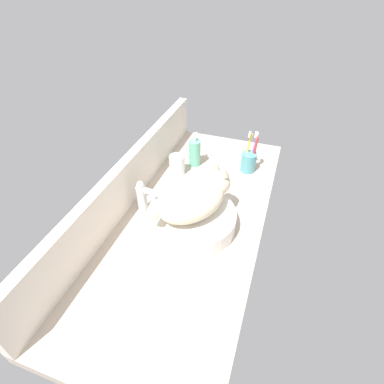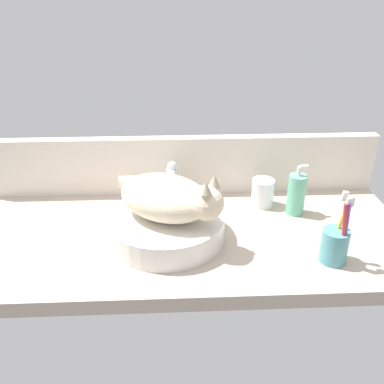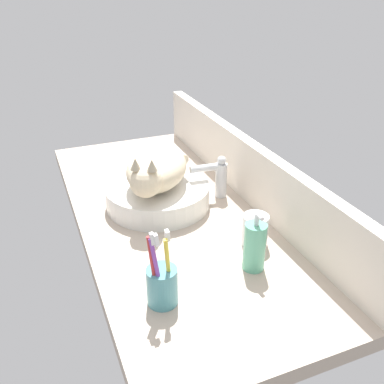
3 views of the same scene
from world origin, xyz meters
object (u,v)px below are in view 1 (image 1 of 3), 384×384
Objects in this scene: water_glass at (177,166)px; toothbrush_cup at (249,161)px; sink_basin at (192,219)px; cat at (195,198)px; soap_dispenser at (195,153)px; faucet at (144,196)px.

toothbrush_cup is at bearing -67.70° from water_glass.
sink_basin is 1.03× the size of cat.
soap_dispenser is 10.46cm from water_glass.
sink_basin is at bearing -95.47° from faucet.
faucet is at bearing 88.22° from cat.
cat is 42.32cm from toothbrush_cup.
cat is 1.96× the size of soap_dispenser.
toothbrush_cup is 2.21× the size of water_glass.
sink_basin is 1.66× the size of toothbrush_cup.
cat is 20.26cm from faucet.
faucet reaches higher than water_glass.
toothbrush_cup reaches higher than sink_basin.
soap_dispenser is (37.90, 11.61, 2.87)cm from sink_basin.
sink_basin is at bearing 151.40° from cat.
toothbrush_cup reaches higher than soap_dispenser.
soap_dispenser reaches higher than faucet.
soap_dispenser is at bearing 18.47° from cat.
toothbrush_cup is (39.97, -11.74, -7.48)cm from cat.
soap_dispenser is 24.25cm from toothbrush_cup.
faucet is at bearing 168.53° from soap_dispenser.
soap_dispenser is 0.83× the size of toothbrush_cup.
cat reaches higher than faucet.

